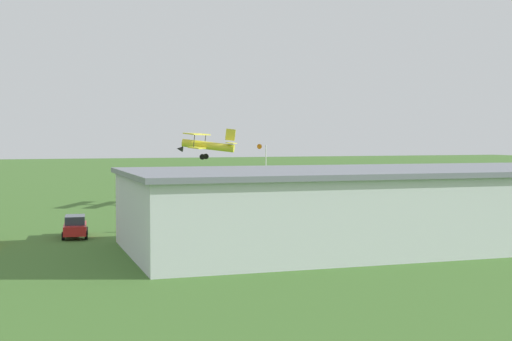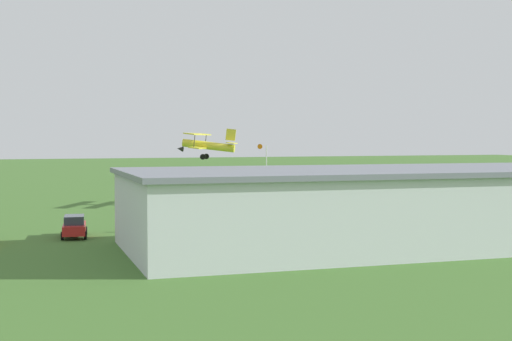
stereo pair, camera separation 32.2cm
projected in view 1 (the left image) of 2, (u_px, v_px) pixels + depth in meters
The scene contains 7 objects.
ground_plane at pixel (263, 198), 91.02m from camera, with size 400.00×400.00×0.00m, color #3D6628.
hangar at pixel (399, 206), 51.21m from camera, with size 39.68×17.21×5.48m.
biplane at pixel (205, 144), 81.69m from camera, with size 7.21×8.76×3.53m.
car_red at pixel (75, 226), 54.81m from camera, with size 2.37×4.51×1.69m.
person_at_fence_line at pixel (442, 207), 70.48m from camera, with size 0.42×0.42×1.67m.
person_beside_truck at pixel (137, 222), 57.84m from camera, with size 0.44×0.44×1.63m.
windsock at pixel (261, 151), 85.55m from camera, with size 1.36×1.42×6.99m.
Camera 1 is at (33.28, 84.46, 7.55)m, focal length 50.07 mm.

